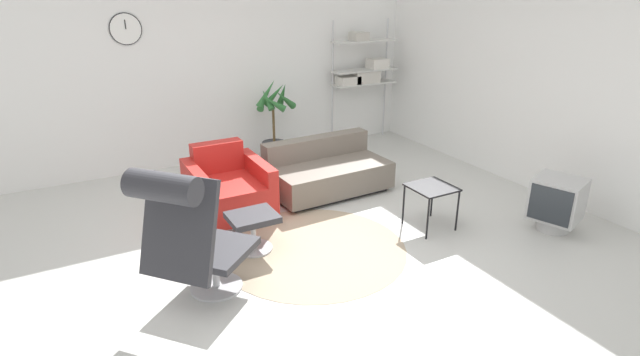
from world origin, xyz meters
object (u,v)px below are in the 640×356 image
(lounge_chair, at_px, (188,228))
(ottoman, at_px, (253,224))
(side_table, at_px, (432,191))
(armchair_red, at_px, (228,191))
(potted_plant, at_px, (274,128))
(shelf_unit, at_px, (363,68))
(couch_low, at_px, (327,173))
(crt_television, at_px, (557,202))

(lounge_chair, distance_m, ottoman, 1.09)
(ottoman, bearing_deg, side_table, -13.86)
(lounge_chair, bearing_deg, armchair_red, 111.02)
(potted_plant, bearing_deg, shelf_unit, 5.90)
(ottoman, height_order, side_table, side_table)
(couch_low, height_order, side_table, couch_low)
(couch_low, xyz_separation_m, potted_plant, (-0.08, 1.38, 0.24))
(armchair_red, bearing_deg, shelf_unit, -149.88)
(ottoman, xyz_separation_m, shelf_unit, (2.87, 2.49, 0.91))
(couch_low, height_order, shelf_unit, shelf_unit)
(potted_plant, bearing_deg, ottoman, -118.39)
(side_table, xyz_separation_m, crt_television, (1.10, -0.67, -0.10))
(armchair_red, relative_size, shelf_unit, 0.47)
(couch_low, height_order, potted_plant, potted_plant)
(side_table, bearing_deg, armchair_red, 142.94)
(potted_plant, xyz_separation_m, shelf_unit, (1.61, 0.17, 0.70))
(lounge_chair, height_order, ottoman, lounge_chair)
(side_table, bearing_deg, potted_plant, 101.06)
(side_table, relative_size, shelf_unit, 0.24)
(lounge_chair, height_order, potted_plant, lounge_chair)
(side_table, bearing_deg, ottoman, 166.14)
(armchair_red, bearing_deg, crt_television, 145.23)
(couch_low, xyz_separation_m, crt_television, (1.55, -2.06, 0.07))
(potted_plant, bearing_deg, lounge_chair, -123.92)
(couch_low, xyz_separation_m, shelf_unit, (1.52, 1.55, 0.94))
(crt_television, bearing_deg, armchair_red, 35.96)
(lounge_chair, height_order, shelf_unit, shelf_unit)
(side_table, height_order, crt_television, crt_television)
(lounge_chair, relative_size, side_table, 2.66)
(lounge_chair, bearing_deg, side_table, 53.54)
(potted_plant, relative_size, shelf_unit, 0.61)
(shelf_unit, bearing_deg, crt_television, -89.51)
(lounge_chair, relative_size, potted_plant, 1.06)
(lounge_chair, relative_size, armchair_red, 1.39)
(ottoman, xyz_separation_m, potted_plant, (1.26, 2.33, 0.21))
(lounge_chair, distance_m, side_table, 2.58)
(crt_television, distance_m, potted_plant, 3.81)
(ottoman, relative_size, side_table, 0.97)
(couch_low, relative_size, potted_plant, 1.26)
(armchair_red, distance_m, potted_plant, 1.90)
(lounge_chair, distance_m, potted_plant, 3.60)
(side_table, distance_m, crt_television, 1.29)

